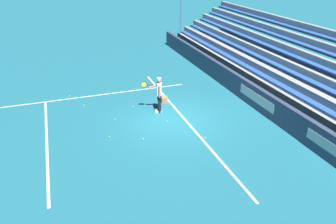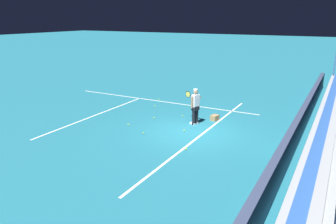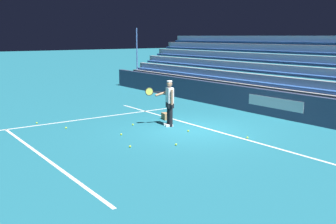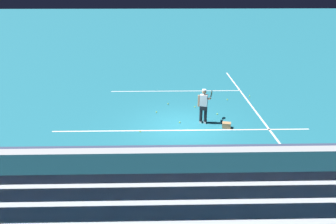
{
  "view_description": "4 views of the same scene",
  "coord_description": "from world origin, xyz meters",
  "px_view_note": "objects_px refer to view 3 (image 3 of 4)",
  "views": [
    {
      "loc": [
        -12.37,
        4.63,
        6.85
      ],
      "look_at": [
        -0.25,
        0.38,
        0.6
      ],
      "focal_mm": 35.0,
      "sensor_mm": 36.0,
      "label": 1
    },
    {
      "loc": [
        -12.54,
        -5.65,
        4.96
      ],
      "look_at": [
        0.45,
        1.46,
        0.62
      ],
      "focal_mm": 35.0,
      "sensor_mm": 36.0,
      "label": 2
    },
    {
      "loc": [
        -10.55,
        8.89,
        3.34
      ],
      "look_at": [
        0.21,
        1.06,
        0.76
      ],
      "focal_mm": 42.0,
      "sensor_mm": 36.0,
      "label": 3
    },
    {
      "loc": [
        -0.96,
        -14.36,
        6.36
      ],
      "look_at": [
        -0.62,
        0.16,
        0.66
      ],
      "focal_mm": 35.0,
      "sensor_mm": 36.0,
      "label": 4
    }
  ],
  "objects_px": {
    "ball_box_cardboard": "(166,116)",
    "tennis_ball_on_baseline": "(37,123)",
    "tennis_ball_toward_net": "(66,128)",
    "tennis_ball_far_left": "(176,144)",
    "tennis_ball_midcourt": "(133,125)",
    "tennis_ball_near_player": "(130,146)",
    "tennis_ball_stray_back": "(188,131)",
    "tennis_ball_far_right": "(247,138)",
    "tennis_player": "(169,103)",
    "tennis_ball_by_box": "(121,134)"
  },
  "relations": [
    {
      "from": "tennis_player",
      "to": "tennis_ball_by_box",
      "type": "distance_m",
      "value": 2.34
    },
    {
      "from": "tennis_ball_near_player",
      "to": "tennis_ball_on_baseline",
      "type": "bearing_deg",
      "value": 13.99
    },
    {
      "from": "tennis_ball_by_box",
      "to": "tennis_ball_stray_back",
      "type": "bearing_deg",
      "value": -113.82
    },
    {
      "from": "tennis_ball_midcourt",
      "to": "tennis_ball_near_player",
      "type": "xyz_separation_m",
      "value": [
        -2.53,
        1.62,
        0.0
      ]
    },
    {
      "from": "tennis_ball_toward_net",
      "to": "tennis_ball_near_player",
      "type": "bearing_deg",
      "value": -169.63
    },
    {
      "from": "tennis_ball_far_left",
      "to": "tennis_player",
      "type": "bearing_deg",
      "value": -31.58
    },
    {
      "from": "tennis_ball_far_right",
      "to": "tennis_ball_by_box",
      "type": "xyz_separation_m",
      "value": [
        2.84,
        3.17,
        0.0
      ]
    },
    {
      "from": "tennis_ball_on_baseline",
      "to": "tennis_ball_far_left",
      "type": "relative_size",
      "value": 1.0
    },
    {
      "from": "tennis_ball_far_right",
      "to": "tennis_ball_midcourt",
      "type": "bearing_deg",
      "value": 27.83
    },
    {
      "from": "tennis_ball_by_box",
      "to": "tennis_ball_toward_net",
      "type": "bearing_deg",
      "value": 29.72
    },
    {
      "from": "tennis_ball_stray_back",
      "to": "tennis_ball_near_player",
      "type": "bearing_deg",
      "value": 100.76
    },
    {
      "from": "tennis_ball_midcourt",
      "to": "tennis_ball_near_player",
      "type": "height_order",
      "value": "same"
    },
    {
      "from": "ball_box_cardboard",
      "to": "tennis_ball_stray_back",
      "type": "height_order",
      "value": "ball_box_cardboard"
    },
    {
      "from": "tennis_ball_near_player",
      "to": "tennis_ball_by_box",
      "type": "bearing_deg",
      "value": -19.47
    },
    {
      "from": "tennis_ball_far_left",
      "to": "tennis_ball_toward_net",
      "type": "height_order",
      "value": "same"
    },
    {
      "from": "tennis_player",
      "to": "ball_box_cardboard",
      "type": "distance_m",
      "value": 1.42
    },
    {
      "from": "ball_box_cardboard",
      "to": "tennis_ball_far_right",
      "type": "height_order",
      "value": "ball_box_cardboard"
    },
    {
      "from": "tennis_ball_far_right",
      "to": "tennis_ball_by_box",
      "type": "height_order",
      "value": "same"
    },
    {
      "from": "tennis_ball_far_right",
      "to": "tennis_ball_stray_back",
      "type": "bearing_deg",
      "value": 27.88
    },
    {
      "from": "tennis_ball_by_box",
      "to": "tennis_ball_stray_back",
      "type": "relative_size",
      "value": 1.0
    },
    {
      "from": "tennis_ball_toward_net",
      "to": "tennis_ball_by_box",
      "type": "distance_m",
      "value": 2.34
    },
    {
      "from": "tennis_ball_on_baseline",
      "to": "tennis_ball_toward_net",
      "type": "height_order",
      "value": "same"
    },
    {
      "from": "tennis_player",
      "to": "tennis_ball_stray_back",
      "type": "relative_size",
      "value": 25.98
    },
    {
      "from": "tennis_ball_far_left",
      "to": "tennis_ball_stray_back",
      "type": "xyz_separation_m",
      "value": [
        1.16,
        -1.42,
        0.0
      ]
    },
    {
      "from": "tennis_ball_midcourt",
      "to": "tennis_ball_stray_back",
      "type": "distance_m",
      "value": 2.28
    },
    {
      "from": "tennis_ball_midcourt",
      "to": "tennis_ball_far_left",
      "type": "bearing_deg",
      "value": 173.59
    },
    {
      "from": "ball_box_cardboard",
      "to": "tennis_ball_on_baseline",
      "type": "height_order",
      "value": "ball_box_cardboard"
    },
    {
      "from": "tennis_ball_on_baseline",
      "to": "tennis_ball_far_right",
      "type": "xyz_separation_m",
      "value": [
        -6.33,
        -4.92,
        0.0
      ]
    },
    {
      "from": "tennis_ball_far_left",
      "to": "tennis_ball_midcourt",
      "type": "relative_size",
      "value": 1.0
    },
    {
      "from": "tennis_ball_far_left",
      "to": "tennis_ball_by_box",
      "type": "distance_m",
      "value": 2.24
    },
    {
      "from": "tennis_player",
      "to": "tennis_ball_toward_net",
      "type": "relative_size",
      "value": 25.98
    },
    {
      "from": "tennis_ball_far_left",
      "to": "tennis_ball_midcourt",
      "type": "bearing_deg",
      "value": -6.41
    },
    {
      "from": "tennis_ball_midcourt",
      "to": "tennis_ball_toward_net",
      "type": "distance_m",
      "value": 2.46
    },
    {
      "from": "tennis_ball_midcourt",
      "to": "tennis_ball_near_player",
      "type": "bearing_deg",
      "value": 147.33
    },
    {
      "from": "tennis_player",
      "to": "tennis_ball_far_left",
      "type": "height_order",
      "value": "tennis_player"
    },
    {
      "from": "ball_box_cardboard",
      "to": "tennis_ball_near_player",
      "type": "relative_size",
      "value": 6.06
    },
    {
      "from": "tennis_ball_midcourt",
      "to": "tennis_ball_toward_net",
      "type": "bearing_deg",
      "value": 66.85
    },
    {
      "from": "tennis_ball_far_left",
      "to": "tennis_ball_midcourt",
      "type": "distance_m",
      "value": 3.2
    },
    {
      "from": "tennis_player",
      "to": "tennis_ball_on_baseline",
      "type": "distance_m",
      "value": 5.2
    },
    {
      "from": "tennis_ball_far_right",
      "to": "tennis_ball_midcourt",
      "type": "relative_size",
      "value": 1.0
    },
    {
      "from": "tennis_ball_on_baseline",
      "to": "tennis_ball_stray_back",
      "type": "bearing_deg",
      "value": -138.6
    },
    {
      "from": "tennis_ball_on_baseline",
      "to": "tennis_ball_by_box",
      "type": "bearing_deg",
      "value": -153.32
    },
    {
      "from": "tennis_player",
      "to": "tennis_ball_on_baseline",
      "type": "xyz_separation_m",
      "value": [
        3.3,
        3.92,
        -0.86
      ]
    },
    {
      "from": "tennis_ball_stray_back",
      "to": "tennis_ball_on_baseline",
      "type": "bearing_deg",
      "value": 41.4
    },
    {
      "from": "ball_box_cardboard",
      "to": "tennis_ball_far_right",
      "type": "bearing_deg",
      "value": -174.66
    },
    {
      "from": "tennis_ball_far_right",
      "to": "tennis_ball_stray_back",
      "type": "xyz_separation_m",
      "value": [
        1.88,
        1.0,
        0.0
      ]
    },
    {
      "from": "ball_box_cardboard",
      "to": "tennis_ball_on_baseline",
      "type": "xyz_separation_m",
      "value": [
        2.27,
        4.54,
        -0.1
      ]
    },
    {
      "from": "tennis_ball_far_left",
      "to": "tennis_ball_stray_back",
      "type": "bearing_deg",
      "value": -50.84
    },
    {
      "from": "tennis_ball_far_right",
      "to": "tennis_ball_by_box",
      "type": "relative_size",
      "value": 1.0
    },
    {
      "from": "ball_box_cardboard",
      "to": "tennis_ball_near_player",
      "type": "bearing_deg",
      "value": 129.11
    }
  ]
}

